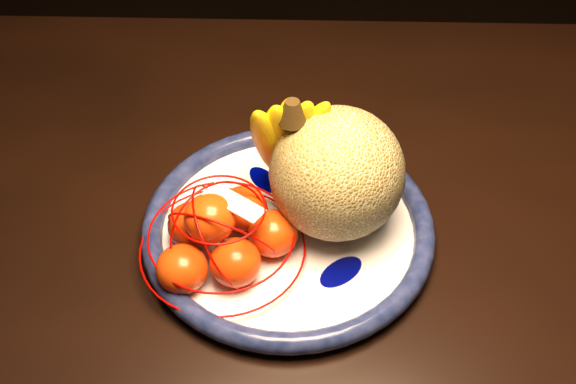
{
  "coord_description": "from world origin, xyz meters",
  "views": [
    {
      "loc": [
        0.07,
        -0.57,
        1.51
      ],
      "look_at": [
        0.09,
        0.04,
        0.87
      ],
      "focal_mm": 45.0,
      "sensor_mm": 36.0,
      "label": 1
    }
  ],
  "objects_px": {
    "cantaloupe": "(337,173)",
    "banana_bunch": "(286,136)",
    "mandarin_bag": "(223,236)",
    "dining_table": "(209,267)",
    "fruit_bowl": "(288,228)"
  },
  "relations": [
    {
      "from": "dining_table",
      "to": "fruit_bowl",
      "type": "height_order",
      "value": "fruit_bowl"
    },
    {
      "from": "mandarin_bag",
      "to": "fruit_bowl",
      "type": "bearing_deg",
      "value": 26.92
    },
    {
      "from": "dining_table",
      "to": "banana_bunch",
      "type": "distance_m",
      "value": 0.23
    },
    {
      "from": "dining_table",
      "to": "banana_bunch",
      "type": "relative_size",
      "value": 8.53
    },
    {
      "from": "banana_bunch",
      "to": "mandarin_bag",
      "type": "xyz_separation_m",
      "value": [
        -0.08,
        -0.11,
        -0.06
      ]
    },
    {
      "from": "cantaloupe",
      "to": "mandarin_bag",
      "type": "bearing_deg",
      "value": -158.55
    },
    {
      "from": "dining_table",
      "to": "fruit_bowl",
      "type": "xyz_separation_m",
      "value": [
        0.11,
        -0.02,
        0.1
      ]
    },
    {
      "from": "cantaloupe",
      "to": "banana_bunch",
      "type": "relative_size",
      "value": 0.84
    },
    {
      "from": "fruit_bowl",
      "to": "cantaloupe",
      "type": "height_order",
      "value": "cantaloupe"
    },
    {
      "from": "dining_table",
      "to": "banana_bunch",
      "type": "xyz_separation_m",
      "value": [
        0.11,
        0.05,
        0.2
      ]
    },
    {
      "from": "dining_table",
      "to": "mandarin_bag",
      "type": "height_order",
      "value": "mandarin_bag"
    },
    {
      "from": "cantaloupe",
      "to": "mandarin_bag",
      "type": "xyz_separation_m",
      "value": [
        -0.14,
        -0.05,
        -0.05
      ]
    },
    {
      "from": "fruit_bowl",
      "to": "cantaloupe",
      "type": "bearing_deg",
      "value": 13.42
    },
    {
      "from": "banana_bunch",
      "to": "mandarin_bag",
      "type": "distance_m",
      "value": 0.15
    },
    {
      "from": "fruit_bowl",
      "to": "banana_bunch",
      "type": "xyz_separation_m",
      "value": [
        -0.0,
        0.07,
        0.1
      ]
    }
  ]
}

